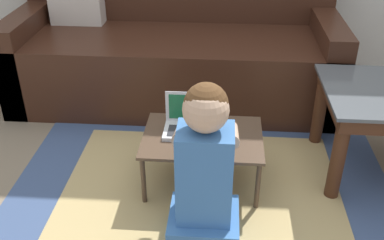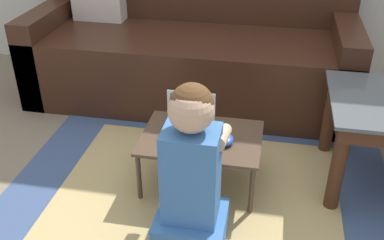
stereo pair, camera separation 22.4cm
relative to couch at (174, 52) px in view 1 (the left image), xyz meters
The scene contains 7 objects.
ground_plane 1.04m from the couch, 81.89° to the right, with size 16.00×16.00×0.00m, color #7F705B.
area_rug 1.29m from the couch, 78.31° to the right, with size 1.95×1.84×0.01m.
couch is the anchor object (origin of this frame).
laptop_desk 1.04m from the couch, 75.98° to the right, with size 0.59×0.43×0.28m.
laptop 0.99m from the couch, 79.48° to the right, with size 0.25×0.18×0.19m.
computer_mouse 1.12m from the couch, 69.97° to the right, with size 0.07×0.10×0.04m.
person_seated 1.45m from the couch, 78.74° to the right, with size 0.30×0.40×0.77m.
Camera 1 is at (0.20, -1.92, 1.47)m, focal length 42.00 mm.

